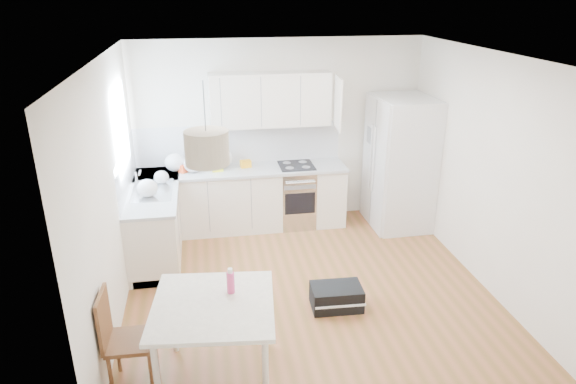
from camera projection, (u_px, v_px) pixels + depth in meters
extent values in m
plane|color=brown|center=(307.00, 287.00, 6.14)|extent=(4.20, 4.20, 0.00)
plane|color=white|center=(311.00, 56.00, 5.14)|extent=(4.20, 4.20, 0.00)
plane|color=silver|center=(279.00, 132.00, 7.56)|extent=(4.20, 0.00, 4.20)
plane|color=silver|center=(110.00, 194.00, 5.31)|extent=(0.00, 4.20, 4.20)
plane|color=silver|center=(485.00, 171.00, 5.97)|extent=(0.00, 4.20, 4.20)
cube|color=#BFE0F9|center=(121.00, 128.00, 6.21)|extent=(0.02, 1.00, 1.00)
cube|color=white|center=(243.00, 200.00, 7.53)|extent=(3.00, 0.60, 0.88)
cube|color=white|center=(156.00, 223.00, 6.79)|extent=(0.60, 1.80, 0.88)
cube|color=#ADB0B2|center=(242.00, 170.00, 7.36)|extent=(3.02, 0.64, 0.04)
cube|color=#ADB0B2|center=(153.00, 191.00, 6.62)|extent=(0.64, 1.82, 0.04)
cube|color=white|center=(239.00, 144.00, 7.51)|extent=(3.00, 0.01, 0.58)
cube|color=white|center=(126.00, 169.00, 6.46)|extent=(0.01, 1.80, 0.58)
cube|color=white|center=(270.00, 100.00, 7.19)|extent=(1.70, 0.32, 0.75)
cube|color=#BFB5A3|center=(213.00, 306.00, 4.40)|extent=(1.14, 1.14, 0.04)
cylinder|color=white|center=(157.00, 382.00, 4.12)|extent=(0.05, 0.05, 0.78)
cylinder|color=white|center=(266.00, 377.00, 4.17)|extent=(0.05, 0.05, 0.78)
cylinder|color=white|center=(173.00, 317.00, 4.93)|extent=(0.05, 0.05, 0.78)
cylinder|color=white|center=(264.00, 314.00, 4.98)|extent=(0.05, 0.05, 0.78)
cylinder|color=#D43B75|center=(231.00, 281.00, 4.51)|extent=(0.08, 0.08, 0.24)
cube|color=black|center=(336.00, 297.00, 5.72)|extent=(0.57, 0.39, 0.26)
cylinder|color=#C3B096|center=(207.00, 148.00, 3.98)|extent=(0.44, 0.44, 0.27)
ellipsoid|color=white|center=(175.00, 162.00, 7.21)|extent=(0.29, 0.24, 0.26)
ellipsoid|color=white|center=(193.00, 164.00, 7.17)|extent=(0.27, 0.23, 0.24)
ellipsoid|color=white|center=(221.00, 158.00, 7.34)|extent=(0.32, 0.27, 0.28)
ellipsoid|color=white|center=(161.00, 177.00, 6.78)|extent=(0.19, 0.16, 0.17)
ellipsoid|color=white|center=(147.00, 188.00, 6.33)|extent=(0.25, 0.22, 0.23)
cube|color=orange|center=(246.00, 164.00, 7.40)|extent=(0.17, 0.12, 0.10)
cube|color=#F7F627|center=(218.00, 168.00, 7.24)|extent=(0.16, 0.11, 0.10)
cube|color=#BD3817|center=(185.00, 168.00, 7.21)|extent=(0.19, 0.19, 0.11)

